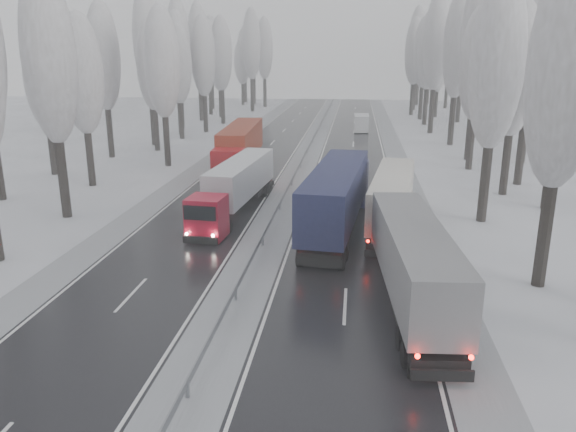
% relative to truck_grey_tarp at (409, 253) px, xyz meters
% --- Properties ---
extents(carriageway_right, '(7.50, 200.00, 0.03)m').
position_rel_truck_grey_tarp_xyz_m(carriageway_right, '(-2.96, 16.73, -2.32)').
color(carriageway_right, black).
rests_on(carriageway_right, ground).
extents(carriageway_left, '(7.50, 200.00, 0.03)m').
position_rel_truck_grey_tarp_xyz_m(carriageway_left, '(-13.46, 16.73, -2.32)').
color(carriageway_left, black).
rests_on(carriageway_left, ground).
extents(median_slush, '(3.00, 200.00, 0.04)m').
position_rel_truck_grey_tarp_xyz_m(median_slush, '(-8.21, 16.73, -2.31)').
color(median_slush, '#A1A4A9').
rests_on(median_slush, ground).
extents(shoulder_right, '(2.40, 200.00, 0.04)m').
position_rel_truck_grey_tarp_xyz_m(shoulder_right, '(1.99, 16.73, -2.31)').
color(shoulder_right, '#A1A4A9').
rests_on(shoulder_right, ground).
extents(shoulder_left, '(2.40, 200.00, 0.04)m').
position_rel_truck_grey_tarp_xyz_m(shoulder_left, '(-18.41, 16.73, -2.31)').
color(shoulder_left, '#A1A4A9').
rests_on(shoulder_left, ground).
extents(median_guardrail, '(0.12, 200.00, 0.76)m').
position_rel_truck_grey_tarp_xyz_m(median_guardrail, '(-8.21, 16.71, -1.74)').
color(median_guardrail, slate).
rests_on(median_guardrail, ground).
extents(tree_16, '(3.60, 3.60, 16.53)m').
position_rel_truck_grey_tarp_xyz_m(tree_16, '(6.83, 2.39, 8.33)').
color(tree_16, black).
rests_on(tree_16, ground).
extents(tree_18, '(3.60, 3.60, 16.58)m').
position_rel_truck_grey_tarp_xyz_m(tree_18, '(6.30, 13.76, 8.37)').
color(tree_18, black).
rests_on(tree_18, ground).
extents(tree_19, '(3.60, 3.60, 14.57)m').
position_rel_truck_grey_tarp_xyz_m(tree_19, '(11.81, 17.76, 7.08)').
color(tree_19, black).
rests_on(tree_19, ground).
extents(tree_20, '(3.60, 3.60, 15.71)m').
position_rel_truck_grey_tarp_xyz_m(tree_20, '(9.69, 21.89, 7.81)').
color(tree_20, black).
rests_on(tree_20, ground).
extents(tree_21, '(3.60, 3.60, 18.62)m').
position_rel_truck_grey_tarp_xyz_m(tree_21, '(11.92, 25.89, 9.67)').
color(tree_21, black).
rests_on(tree_21, ground).
extents(tree_22, '(3.60, 3.60, 15.86)m').
position_rel_truck_grey_tarp_xyz_m(tree_22, '(8.81, 32.33, 7.91)').
color(tree_22, black).
rests_on(tree_22, ground).
extents(tree_23, '(3.60, 3.60, 13.55)m').
position_rel_truck_grey_tarp_xyz_m(tree_23, '(15.10, 36.33, 6.43)').
color(tree_23, black).
rests_on(tree_23, ground).
extents(tree_24, '(3.60, 3.60, 20.49)m').
position_rel_truck_grey_tarp_xyz_m(tree_24, '(9.69, 37.75, 10.85)').
color(tree_24, black).
rests_on(tree_24, ground).
extents(tree_25, '(3.60, 3.60, 19.44)m').
position_rel_truck_grey_tarp_xyz_m(tree_25, '(16.61, 41.75, 10.19)').
color(tree_25, black).
rests_on(tree_25, ground).
extents(tree_26, '(3.60, 3.60, 18.78)m').
position_rel_truck_grey_tarp_xyz_m(tree_26, '(9.36, 48.00, 9.77)').
color(tree_26, black).
rests_on(tree_26, ground).
extents(tree_27, '(3.60, 3.60, 17.62)m').
position_rel_truck_grey_tarp_xyz_m(tree_27, '(16.51, 52.00, 9.03)').
color(tree_27, black).
rests_on(tree_27, ground).
extents(tree_28, '(3.60, 3.60, 19.62)m').
position_rel_truck_grey_tarp_xyz_m(tree_28, '(8.13, 58.68, 10.30)').
color(tree_28, black).
rests_on(tree_28, ground).
extents(tree_29, '(3.60, 3.60, 18.11)m').
position_rel_truck_grey_tarp_xyz_m(tree_29, '(15.50, 62.68, 9.34)').
color(tree_29, black).
rests_on(tree_29, ground).
extents(tree_30, '(3.60, 3.60, 17.86)m').
position_rel_truck_grey_tarp_xyz_m(tree_30, '(8.36, 68.43, 9.18)').
color(tree_30, black).
rests_on(tree_30, ground).
extents(tree_31, '(3.60, 3.60, 18.58)m').
position_rel_truck_grey_tarp_xyz_m(tree_31, '(14.27, 72.43, 9.64)').
color(tree_31, black).
rests_on(tree_31, ground).
extents(tree_32, '(3.60, 3.60, 17.33)m').
position_rel_truck_grey_tarp_xyz_m(tree_32, '(8.42, 75.94, 8.85)').
color(tree_32, black).
rests_on(tree_32, ground).
extents(tree_33, '(3.60, 3.60, 14.33)m').
position_rel_truck_grey_tarp_xyz_m(tree_33, '(11.56, 79.94, 6.93)').
color(tree_33, black).
rests_on(tree_33, ground).
extents(tree_34, '(3.60, 3.60, 17.63)m').
position_rel_truck_grey_tarp_xyz_m(tree_34, '(7.53, 83.04, 9.04)').
color(tree_34, black).
rests_on(tree_34, ground).
extents(tree_35, '(3.60, 3.60, 18.25)m').
position_rel_truck_grey_tarp_xyz_m(tree_35, '(16.74, 87.04, 9.43)').
color(tree_35, black).
rests_on(tree_35, ground).
extents(tree_36, '(3.60, 3.60, 20.23)m').
position_rel_truck_grey_tarp_xyz_m(tree_36, '(8.83, 92.89, 10.69)').
color(tree_36, black).
rests_on(tree_36, ground).
extents(tree_37, '(3.60, 3.60, 16.37)m').
position_rel_truck_grey_tarp_xyz_m(tree_37, '(15.81, 96.89, 8.23)').
color(tree_37, black).
rests_on(tree_37, ground).
extents(tree_38, '(3.60, 3.60, 17.97)m').
position_rel_truck_grey_tarp_xyz_m(tree_38, '(10.52, 103.45, 9.25)').
color(tree_38, black).
rests_on(tree_38, ground).
extents(tree_39, '(3.60, 3.60, 16.19)m').
position_rel_truck_grey_tarp_xyz_m(tree_39, '(13.34, 107.45, 8.12)').
color(tree_39, black).
rests_on(tree_39, ground).
extents(tree_58, '(3.60, 3.60, 17.21)m').
position_rel_truck_grey_tarp_xyz_m(tree_58, '(-23.33, 11.29, 8.77)').
color(tree_58, black).
rests_on(tree_58, ground).
extents(tree_60, '(3.60, 3.60, 14.84)m').
position_rel_truck_grey_tarp_xyz_m(tree_60, '(-25.95, 20.93, 7.26)').
color(tree_60, black).
rests_on(tree_60, ground).
extents(tree_61, '(3.60, 3.60, 13.95)m').
position_rel_truck_grey_tarp_xyz_m(tree_61, '(-31.73, 24.93, 6.68)').
color(tree_61, black).
rests_on(tree_61, ground).
extents(tree_62, '(3.60, 3.60, 16.04)m').
position_rel_truck_grey_tarp_xyz_m(tree_62, '(-22.15, 30.45, 8.02)').
color(tree_62, black).
rests_on(tree_62, ground).
extents(tree_63, '(3.60, 3.60, 16.88)m').
position_rel_truck_grey_tarp_xyz_m(tree_63, '(-30.06, 34.45, 8.56)').
color(tree_63, black).
rests_on(tree_63, ground).
extents(tree_64, '(3.60, 3.60, 15.42)m').
position_rel_truck_grey_tarp_xyz_m(tree_64, '(-26.47, 39.44, 7.62)').
color(tree_64, black).
rests_on(tree_64, ground).
extents(tree_65, '(3.60, 3.60, 19.48)m').
position_rel_truck_grey_tarp_xyz_m(tree_65, '(-28.26, 43.44, 10.21)').
color(tree_65, black).
rests_on(tree_65, ground).
extents(tree_66, '(3.60, 3.60, 15.23)m').
position_rel_truck_grey_tarp_xyz_m(tree_66, '(-26.36, 49.07, 7.50)').
color(tree_66, black).
rests_on(tree_66, ground).
extents(tree_67, '(3.60, 3.60, 17.09)m').
position_rel_truck_grey_tarp_xyz_m(tree_67, '(-27.75, 53.07, 8.69)').
color(tree_67, black).
rests_on(tree_67, ground).
extents(tree_68, '(3.60, 3.60, 16.65)m').
position_rel_truck_grey_tarp_xyz_m(tree_68, '(-24.79, 55.84, 8.41)').
color(tree_68, black).
rests_on(tree_68, ground).
extents(tree_69, '(3.60, 3.60, 19.35)m').
position_rel_truck_grey_tarp_xyz_m(tree_69, '(-29.63, 59.84, 10.13)').
color(tree_69, black).
rests_on(tree_69, ground).
extents(tree_70, '(3.60, 3.60, 17.09)m').
position_rel_truck_grey_tarp_xyz_m(tree_70, '(-24.53, 65.92, 8.69)').
color(tree_70, black).
rests_on(tree_70, ground).
extents(tree_71, '(3.60, 3.60, 19.61)m').
position_rel_truck_grey_tarp_xyz_m(tree_71, '(-29.29, 69.92, 10.29)').
color(tree_71, black).
rests_on(tree_71, ground).
extents(tree_72, '(3.60, 3.60, 15.11)m').
position_rel_truck_grey_tarp_xyz_m(tree_72, '(-27.14, 75.26, 7.43)').
color(tree_72, black).
rests_on(tree_72, ground).
extents(tree_73, '(3.60, 3.60, 17.22)m').
position_rel_truck_grey_tarp_xyz_m(tree_73, '(-30.02, 79.26, 8.77)').
color(tree_73, black).
rests_on(tree_73, ground).
extents(tree_74, '(3.60, 3.60, 19.68)m').
position_rel_truck_grey_tarp_xyz_m(tree_74, '(-23.28, 86.05, 10.34)').
color(tree_74, black).
rests_on(tree_74, ground).
extents(tree_75, '(3.60, 3.60, 18.60)m').
position_rel_truck_grey_tarp_xyz_m(tree_75, '(-32.40, 90.05, 9.65)').
color(tree_75, black).
rests_on(tree_75, ground).
extents(tree_76, '(3.60, 3.60, 18.55)m').
position_rel_truck_grey_tarp_xyz_m(tree_76, '(-22.26, 95.45, 9.62)').
color(tree_76, black).
rests_on(tree_76, ground).
extents(tree_77, '(3.60, 3.60, 14.32)m').
position_rel_truck_grey_tarp_xyz_m(tree_77, '(-27.87, 99.45, 6.92)').
color(tree_77, black).
rests_on(tree_77, ground).
extents(tree_78, '(3.60, 3.60, 19.55)m').
position_rel_truck_grey_tarp_xyz_m(tree_78, '(-25.77, 102.04, 10.26)').
color(tree_78, black).
rests_on(tree_78, ground).
extents(tree_79, '(3.60, 3.60, 17.07)m').
position_rel_truck_grey_tarp_xyz_m(tree_79, '(-28.54, 106.04, 8.68)').
color(tree_79, black).
rests_on(tree_79, ground).
extents(truck_grey_tarp, '(3.65, 15.72, 4.00)m').
position_rel_truck_grey_tarp_xyz_m(truck_grey_tarp, '(0.00, 0.00, 0.00)').
color(truck_grey_tarp, '#55565B').
rests_on(truck_grey_tarp, ground).
extents(truck_blue_box, '(4.39, 17.51, 4.45)m').
position_rel_truck_grey_tarp_xyz_m(truck_blue_box, '(-3.73, 10.38, 0.26)').
color(truck_blue_box, '#1C1D47').
rests_on(truck_blue_box, ground).
extents(truck_cream_box, '(4.07, 14.82, 3.77)m').
position_rel_truck_grey_tarp_xyz_m(truck_cream_box, '(-0.02, 12.27, -0.14)').
color(truck_cream_box, beige).
rests_on(truck_cream_box, ground).
extents(box_truck_distant, '(2.09, 6.64, 2.47)m').
position_rel_truck_grey_tarp_xyz_m(box_truck_distant, '(-1.85, 59.52, -1.07)').
color(box_truck_distant, '#AEB1B5').
rests_on(box_truck_distant, ground).
extents(truck_red_white, '(3.42, 14.38, 3.66)m').
position_rel_truck_grey_tarp_xyz_m(truck_red_white, '(-11.32, 14.14, -0.20)').
color(truck_red_white, '#A8091F').
rests_on(truck_red_white, ground).
extents(truck_red_red, '(3.60, 17.28, 4.40)m').
position_rel_truck_grey_tarp_xyz_m(truck_red_red, '(-14.05, 28.58, 0.24)').
color(truck_red_red, '#AF0A0F').
rests_on(truck_red_red, ground).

